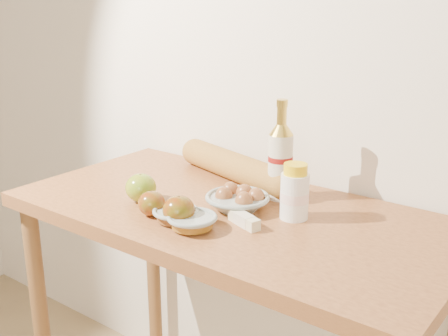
{
  "coord_description": "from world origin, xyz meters",
  "views": [
    {
      "loc": [
        0.82,
        0.06,
        1.45
      ],
      "look_at": [
        0.0,
        1.15,
        1.02
      ],
      "focal_mm": 45.0,
      "sensor_mm": 36.0,
      "label": 1
    }
  ],
  "objects": [
    {
      "name": "table",
      "position": [
        0.0,
        1.18,
        0.78
      ],
      "size": [
        1.2,
        0.6,
        0.9
      ],
      "color": "#AA6836",
      "rests_on": "ground"
    },
    {
      "name": "cream_bottle",
      "position": [
        0.17,
        1.22,
        0.97
      ],
      "size": [
        0.09,
        0.09,
        0.14
      ],
      "rotation": [
        0.0,
        0.0,
        0.26
      ],
      "color": "white",
      "rests_on": "table"
    },
    {
      "name": "butter_stick",
      "position": [
        0.09,
        1.11,
        0.91
      ],
      "size": [
        0.1,
        0.06,
        0.03
      ],
      "rotation": [
        0.0,
        0.0,
        -0.34
      ],
      "color": "beige",
      "rests_on": "table"
    },
    {
      "name": "syrup_bowl",
      "position": [
        0.01,
        1.01,
        0.92
      ],
      "size": [
        0.13,
        0.13,
        0.04
      ],
      "rotation": [
        0.0,
        0.0,
        -0.02
      ],
      "color": "gray",
      "rests_on": "table"
    },
    {
      "name": "baguette",
      "position": [
        -0.13,
        1.38,
        0.94
      ],
      "size": [
        0.52,
        0.22,
        0.09
      ],
      "rotation": [
        0.0,
        0.0,
        -0.27
      ],
      "color": "#BE883A",
      "rests_on": "table"
    },
    {
      "name": "apple_yellowgreen",
      "position": [
        -0.23,
        1.07,
        0.94
      ],
      "size": [
        0.11,
        0.11,
        0.08
      ],
      "rotation": [
        0.0,
        0.0,
        0.37
      ],
      "color": "#A39720",
      "rests_on": "table"
    },
    {
      "name": "back_wall",
      "position": [
        0.0,
        1.51,
        1.3
      ],
      "size": [
        3.5,
        0.02,
        2.6
      ],
      "primitive_type": "cube",
      "color": "white",
      "rests_on": "ground"
    },
    {
      "name": "sugar_bowl",
      "position": [
        -0.06,
        1.02,
        0.92
      ],
      "size": [
        0.13,
        0.13,
        0.03
      ],
      "rotation": [
        0.0,
        0.0,
        0.13
      ],
      "color": "#95A29D",
      "rests_on": "table"
    },
    {
      "name": "apple_redgreen_right",
      "position": [
        -0.04,
        1.02,
        0.94
      ],
      "size": [
        0.1,
        0.1,
        0.07
      ],
      "rotation": [
        0.0,
        0.0,
        -0.34
      ],
      "color": "#900C07",
      "rests_on": "table"
    },
    {
      "name": "bourbon_bottle",
      "position": [
        0.06,
        1.32,
        1.01
      ],
      "size": [
        0.07,
        0.07,
        0.28
      ],
      "rotation": [
        0.0,
        0.0,
        -0.05
      ],
      "color": "beige",
      "rests_on": "table"
    },
    {
      "name": "egg_bowl",
      "position": [
        0.02,
        1.19,
        0.92
      ],
      "size": [
        0.17,
        0.17,
        0.06
      ],
      "rotation": [
        0.0,
        0.0,
        0.01
      ],
      "color": "gray",
      "rests_on": "table"
    },
    {
      "name": "apple_redgreen_front",
      "position": [
        -0.13,
        1.02,
        0.93
      ],
      "size": [
        0.08,
        0.08,
        0.07
      ],
      "rotation": [
        0.0,
        0.0,
        -0.1
      ],
      "color": "#96080C",
      "rests_on": "table"
    }
  ]
}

